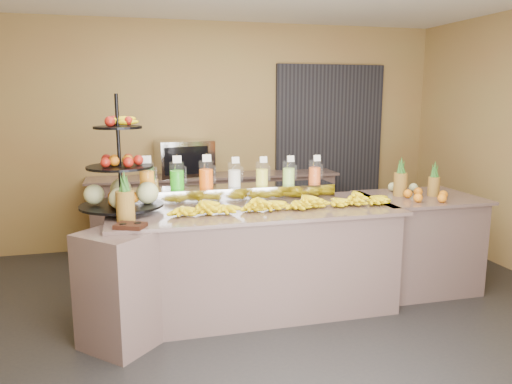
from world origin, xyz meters
name	(u,v)px	position (x,y,z in m)	size (l,w,h in m)	color
ground	(263,322)	(0.00, 0.00, 0.00)	(6.00, 6.00, 0.00)	black
room_envelope	(261,97)	(0.19, 0.79, 1.88)	(6.04, 5.02, 2.82)	olive
buffet_counter	(243,261)	(-0.12, 0.26, 0.47)	(2.75, 1.25, 0.93)	gray
right_counter	(417,242)	(1.70, 0.40, 0.47)	(1.08, 0.88, 0.93)	gray
back_ledge	(216,211)	(0.00, 2.25, 0.47)	(3.10, 0.55, 0.93)	gray
pitcher_tray	(235,194)	(-0.11, 0.58, 1.01)	(1.85, 0.30, 0.15)	gray
juice_pitcher_orange_a	(147,178)	(-0.89, 0.58, 1.19)	(0.13, 0.14, 0.32)	silver
juice_pitcher_green	(177,177)	(-0.63, 0.58, 1.19)	(0.13, 0.13, 0.31)	silver
juice_pitcher_orange_b	(206,176)	(-0.37, 0.58, 1.19)	(0.13, 0.13, 0.32)	silver
juice_pitcher_milk	(234,176)	(-0.11, 0.58, 1.18)	(0.12, 0.12, 0.28)	silver
juice_pitcher_lemon	(262,175)	(0.15, 0.58, 1.17)	(0.12, 0.12, 0.28)	silver
juice_pitcher_lime	(289,174)	(0.41, 0.58, 1.17)	(0.12, 0.12, 0.28)	silver
juice_pitcher_orange_c	(315,173)	(0.67, 0.58, 1.17)	(0.12, 0.12, 0.28)	silver
banana_heap	(282,202)	(0.22, 0.21, 0.99)	(1.93, 0.17, 0.16)	yellow
fruit_stand	(127,183)	(-1.07, 0.44, 1.18)	(0.84, 0.84, 0.98)	black
condiment_caddy	(130,226)	(-1.05, -0.12, 0.95)	(0.21, 0.16, 0.03)	black
pineapple_left_a	(125,203)	(-1.08, 0.09, 1.08)	(0.14, 0.14, 0.40)	brown
pineapple_left_b	(152,189)	(-0.85, 0.70, 1.07)	(0.12, 0.12, 0.38)	brown
right_fruit_pile	(420,190)	(1.65, 0.33, 1.00)	(0.43, 0.41, 0.23)	brown
oven_warmer	(184,158)	(-0.38, 2.25, 1.15)	(0.65, 0.46, 0.44)	gray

